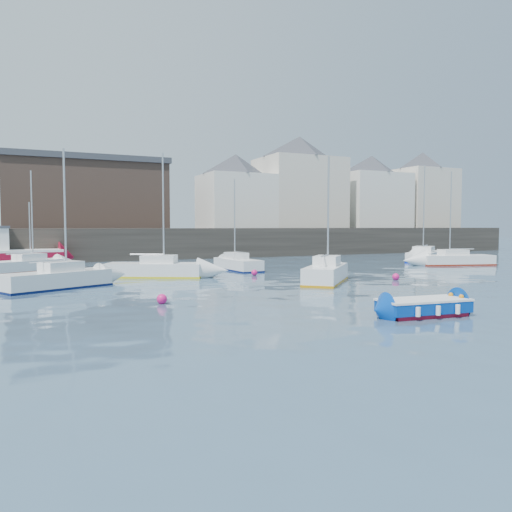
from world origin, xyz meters
name	(u,v)px	position (x,y,z in m)	size (l,w,h in m)	color
water	(397,316)	(0.00, 0.00, 0.00)	(220.00, 220.00, 0.00)	#2D4760
quay_wall	(159,243)	(0.00, 35.00, 1.50)	(90.00, 5.00, 3.00)	#28231E
land_strip	(125,240)	(0.00, 53.00, 1.40)	(90.00, 32.00, 2.80)	#28231E
bldg_east_a	(299,182)	(20.00, 42.00, 8.81)	(13.36, 13.36, 11.80)	beige
bldg_east_b	(371,192)	(31.00, 41.50, 7.87)	(11.88, 11.88, 9.95)	white
bldg_east_c	(422,190)	(40.00, 41.50, 8.37)	(11.14, 11.14, 10.95)	beige
bldg_east_d	(236,191)	(11.00, 41.50, 7.36)	(11.14, 11.14, 8.95)	white
warehouse	(85,195)	(-6.00, 43.00, 6.62)	(16.40, 10.40, 7.60)	#3D2D26
blue_dinghy	(424,306)	(0.89, -0.35, 0.35)	(3.39, 1.89, 0.62)	maroon
fishing_boat	(7,253)	(-13.36, 31.49, 1.01)	(7.96, 3.25, 5.20)	maroon
sailboat_a	(57,279)	(-10.55, 13.46, 0.51)	(5.73, 4.07, 7.19)	white
sailboat_b	(155,269)	(-4.62, 17.14, 0.51)	(6.23, 4.49, 7.75)	white
sailboat_c	(326,273)	(3.51, 10.07, 0.55)	(5.01, 5.20, 7.21)	white
sailboat_d	(456,259)	(20.33, 16.52, 0.47)	(6.32, 3.57, 7.68)	white
sailboat_f	(238,264)	(2.03, 19.59, 0.47)	(1.94, 5.20, 6.64)	white
sailboat_g	(424,256)	(21.45, 21.31, 0.49)	(6.78, 5.94, 8.70)	white
sailboat_h	(26,265)	(-11.96, 24.54, 0.46)	(5.62, 4.42, 7.11)	white
buoy_near	(162,304)	(-6.91, 6.36, 0.00)	(0.43, 0.43, 0.43)	#DD176E
buoy_mid	(396,280)	(8.01, 9.46, 0.00)	(0.42, 0.42, 0.42)	#DD176E
buoy_far	(254,275)	(1.56, 15.63, 0.00)	(0.39, 0.39, 0.39)	#DD176E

